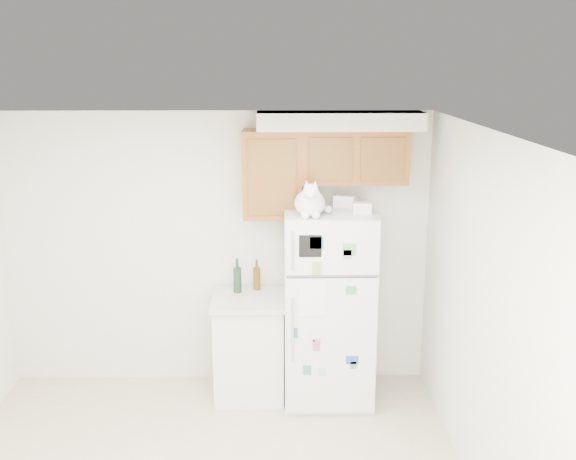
{
  "coord_description": "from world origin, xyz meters",
  "views": [
    {
      "loc": [
        0.53,
        -3.87,
        2.93
      ],
      "look_at": [
        0.63,
        1.55,
        1.55
      ],
      "focal_mm": 42.0,
      "sensor_mm": 36.0,
      "label": 1
    }
  ],
  "objects_px": {
    "refrigerator": "(328,306)",
    "base_counter": "(250,345)",
    "bottle_green": "(237,276)",
    "bottle_amber": "(257,275)",
    "cat": "(310,202)",
    "storage_box_front": "(362,208)",
    "storage_box_back": "(345,201)"
  },
  "relations": [
    {
      "from": "cat",
      "to": "bottle_amber",
      "type": "height_order",
      "value": "cat"
    },
    {
      "from": "storage_box_back",
      "to": "bottle_amber",
      "type": "distance_m",
      "value": 1.04
    },
    {
      "from": "base_counter",
      "to": "storage_box_front",
      "type": "bearing_deg",
      "value": -9.83
    },
    {
      "from": "refrigerator",
      "to": "base_counter",
      "type": "height_order",
      "value": "refrigerator"
    },
    {
      "from": "cat",
      "to": "storage_box_back",
      "type": "relative_size",
      "value": 2.48
    },
    {
      "from": "storage_box_front",
      "to": "bottle_green",
      "type": "height_order",
      "value": "storage_box_front"
    },
    {
      "from": "cat",
      "to": "storage_box_back",
      "type": "bearing_deg",
      "value": 48.96
    },
    {
      "from": "bottle_green",
      "to": "bottle_amber",
      "type": "xyz_separation_m",
      "value": [
        0.17,
        0.07,
        -0.02
      ]
    },
    {
      "from": "refrigerator",
      "to": "bottle_green",
      "type": "height_order",
      "value": "refrigerator"
    },
    {
      "from": "storage_box_back",
      "to": "refrigerator",
      "type": "bearing_deg",
      "value": -113.58
    },
    {
      "from": "refrigerator",
      "to": "storage_box_back",
      "type": "xyz_separation_m",
      "value": [
        0.14,
        0.17,
        0.9
      ]
    },
    {
      "from": "refrigerator",
      "to": "base_counter",
      "type": "relative_size",
      "value": 1.85
    },
    {
      "from": "base_counter",
      "to": "cat",
      "type": "relative_size",
      "value": 2.06
    },
    {
      "from": "storage_box_front",
      "to": "bottle_amber",
      "type": "relative_size",
      "value": 0.54
    },
    {
      "from": "bottle_green",
      "to": "bottle_amber",
      "type": "distance_m",
      "value": 0.18
    },
    {
      "from": "cat",
      "to": "bottle_amber",
      "type": "bearing_deg",
      "value": 134.92
    },
    {
      "from": "bottle_green",
      "to": "cat",
      "type": "bearing_deg",
      "value": -31.6
    },
    {
      "from": "storage_box_back",
      "to": "bottle_green",
      "type": "relative_size",
      "value": 0.58
    },
    {
      "from": "cat",
      "to": "base_counter",
      "type": "bearing_deg",
      "value": 152.59
    },
    {
      "from": "refrigerator",
      "to": "storage_box_front",
      "type": "bearing_deg",
      "value": -19.4
    },
    {
      "from": "base_counter",
      "to": "bottle_amber",
      "type": "distance_m",
      "value": 0.63
    },
    {
      "from": "base_counter",
      "to": "bottle_green",
      "type": "height_order",
      "value": "bottle_green"
    },
    {
      "from": "storage_box_back",
      "to": "bottle_green",
      "type": "distance_m",
      "value": 1.15
    },
    {
      "from": "base_counter",
      "to": "bottle_green",
      "type": "distance_m",
      "value": 0.63
    },
    {
      "from": "refrigerator",
      "to": "storage_box_front",
      "type": "xyz_separation_m",
      "value": [
        0.26,
        -0.09,
        0.89
      ]
    },
    {
      "from": "cat",
      "to": "storage_box_front",
      "type": "distance_m",
      "value": 0.45
    },
    {
      "from": "cat",
      "to": "storage_box_front",
      "type": "relative_size",
      "value": 2.98
    },
    {
      "from": "base_counter",
      "to": "bottle_green",
      "type": "xyz_separation_m",
      "value": [
        -0.1,
        0.11,
        0.61
      ]
    },
    {
      "from": "base_counter",
      "to": "bottle_amber",
      "type": "relative_size",
      "value": 3.31
    },
    {
      "from": "storage_box_front",
      "to": "bottle_amber",
      "type": "bearing_deg",
      "value": 160.84
    },
    {
      "from": "cat",
      "to": "bottle_green",
      "type": "xyz_separation_m",
      "value": [
        -0.62,
        0.38,
        -0.74
      ]
    },
    {
      "from": "storage_box_back",
      "to": "storage_box_front",
      "type": "distance_m",
      "value": 0.28
    }
  ]
}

